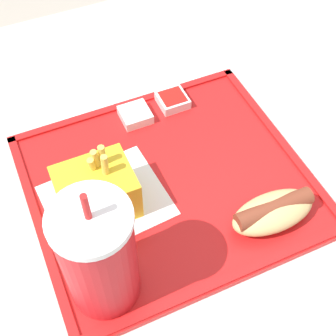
{
  "coord_description": "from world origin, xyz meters",
  "views": [
    {
      "loc": [
        0.18,
        0.35,
        1.29
      ],
      "look_at": [
        0.03,
        -0.0,
        0.78
      ],
      "focal_mm": 50.0,
      "sensor_mm": 36.0,
      "label": 1
    }
  ],
  "objects_px": {
    "soda_cup": "(99,256)",
    "fries_carton": "(96,191)",
    "hot_dog_far": "(273,212)",
    "sauce_cup_ketchup": "(173,100)",
    "sauce_cup_mayo": "(135,115)"
  },
  "relations": [
    {
      "from": "soda_cup",
      "to": "fries_carton",
      "type": "relative_size",
      "value": 1.99
    },
    {
      "from": "hot_dog_far",
      "to": "sauce_cup_ketchup",
      "type": "distance_m",
      "value": 0.25
    },
    {
      "from": "sauce_cup_ketchup",
      "to": "soda_cup",
      "type": "bearing_deg",
      "value": 51.28
    },
    {
      "from": "soda_cup",
      "to": "sauce_cup_ketchup",
      "type": "distance_m",
      "value": 0.33
    },
    {
      "from": "sauce_cup_mayo",
      "to": "sauce_cup_ketchup",
      "type": "bearing_deg",
      "value": -175.13
    },
    {
      "from": "soda_cup",
      "to": "sauce_cup_mayo",
      "type": "relative_size",
      "value": 4.39
    },
    {
      "from": "fries_carton",
      "to": "sauce_cup_ketchup",
      "type": "bearing_deg",
      "value": -141.34
    },
    {
      "from": "hot_dog_far",
      "to": "sauce_cup_mayo",
      "type": "bearing_deg",
      "value": -68.67
    },
    {
      "from": "sauce_cup_ketchup",
      "to": "hot_dog_far",
      "type": "bearing_deg",
      "value": 96.67
    },
    {
      "from": "soda_cup",
      "to": "fries_carton",
      "type": "xyz_separation_m",
      "value": [
        -0.03,
        -0.11,
        -0.05
      ]
    },
    {
      "from": "fries_carton",
      "to": "sauce_cup_ketchup",
      "type": "distance_m",
      "value": 0.22
    },
    {
      "from": "hot_dog_far",
      "to": "sauce_cup_ketchup",
      "type": "relative_size",
      "value": 2.6
    },
    {
      "from": "hot_dog_far",
      "to": "fries_carton",
      "type": "distance_m",
      "value": 0.23
    },
    {
      "from": "sauce_cup_ketchup",
      "to": "sauce_cup_mayo",
      "type": "bearing_deg",
      "value": 4.87
    },
    {
      "from": "sauce_cup_mayo",
      "to": "fries_carton",
      "type": "bearing_deg",
      "value": 51.43
    }
  ]
}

